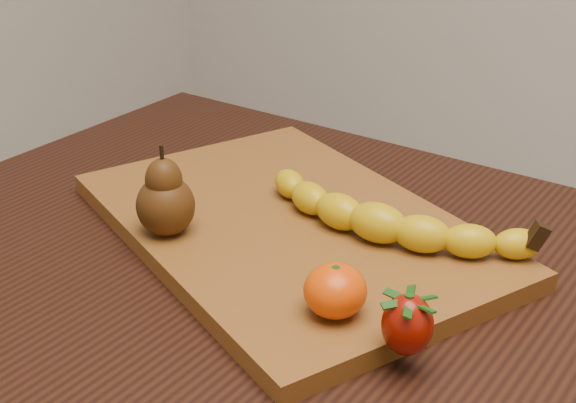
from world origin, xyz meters
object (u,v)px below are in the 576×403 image
Objects in this scene: mandarin at (335,291)px; pear at (165,191)px; table at (327,369)px; cutting_board at (288,227)px.

pear is at bearing 173.01° from mandarin.
table is 2.22× the size of cutting_board.
mandarin is at bearing -54.25° from table.
mandarin is (0.13, -0.12, 0.03)m from cutting_board.
table is at bearing -11.09° from cutting_board.
mandarin reaches higher than cutting_board.
cutting_board is 0.14m from pear.
pear is 0.22m from mandarin.
table is 10.91× the size of pear.
pear is (-0.08, -0.09, 0.06)m from cutting_board.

